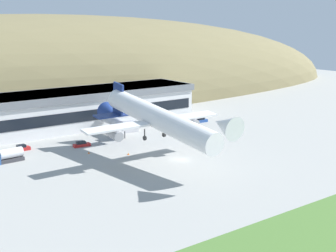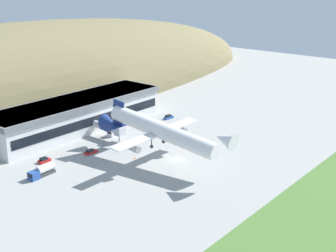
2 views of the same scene
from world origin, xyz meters
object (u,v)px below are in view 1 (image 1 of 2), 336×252
at_px(cargo_airplane, 157,118).
at_px(service_car_1, 22,148).
at_px(traffic_cone_1, 128,154).
at_px(jetway_0, 117,122).
at_px(terminal_building, 88,105).
at_px(traffic_cone_0, 89,152).
at_px(service_car_2, 201,120).
at_px(service_car_0, 82,144).
at_px(fuel_truck, 127,127).
at_px(box_truck, 6,156).

height_order(cargo_airplane, service_car_1, cargo_airplane).
bearing_deg(traffic_cone_1, jetway_0, 67.52).
height_order(terminal_building, traffic_cone_0, terminal_building).
bearing_deg(service_car_1, service_car_2, -0.95).
bearing_deg(service_car_0, fuel_truck, 20.35).
height_order(service_car_2, traffic_cone_1, service_car_2).
bearing_deg(jetway_0, terminal_building, 92.08).
bearing_deg(traffic_cone_0, traffic_cone_1, -42.53).
bearing_deg(service_car_0, box_truck, -172.89).
distance_m(terminal_building, traffic_cone_0, 33.73).
height_order(cargo_airplane, service_car_0, cargo_airplane).
height_order(fuel_truck, box_truck, box_truck).
height_order(service_car_0, service_car_1, service_car_1).
bearing_deg(service_car_2, cargo_airplane, -143.81).
bearing_deg(traffic_cone_0, terminal_building, 63.44).
bearing_deg(fuel_truck, traffic_cone_1, -120.74).
height_order(cargo_airplane, traffic_cone_0, cargo_airplane).
bearing_deg(fuel_truck, cargo_airplane, -107.72).
bearing_deg(traffic_cone_0, jetway_0, 38.97).
distance_m(service_car_1, traffic_cone_0, 18.01).
height_order(service_car_1, service_car_2, service_car_2).
distance_m(service_car_0, service_car_2, 45.65).
xyz_separation_m(jetway_0, service_car_0, (-13.92, -5.26, -3.41)).
bearing_deg(terminal_building, box_truck, -143.69).
bearing_deg(jetway_0, service_car_0, -159.29).
relative_size(jetway_0, service_car_2, 3.25).
bearing_deg(cargo_airplane, terminal_building, 84.66).
bearing_deg(jetway_0, traffic_cone_1, -112.48).
relative_size(jetway_0, service_car_0, 3.08).
distance_m(service_car_2, box_truck, 66.54).
xyz_separation_m(terminal_building, traffic_cone_1, (-7.37, -36.48, -6.26)).
bearing_deg(traffic_cone_1, cargo_airplane, -67.70).
height_order(cargo_airplane, service_car_2, cargo_airplane).
bearing_deg(cargo_airplane, jetway_0, 80.05).
xyz_separation_m(cargo_airplane, fuel_truck, (9.18, 28.73, -8.71)).
xyz_separation_m(cargo_airplane, service_car_1, (-23.32, 27.52, -9.56)).
bearing_deg(jetway_0, box_truck, -167.24).
xyz_separation_m(terminal_building, box_truck, (-34.03, -25.01, -5.04)).
bearing_deg(service_car_0, terminal_building, 59.32).
relative_size(service_car_1, box_truck, 0.46).
bearing_deg(service_car_1, box_truck, -128.77).
bearing_deg(terminal_building, service_car_0, -120.68).
height_order(service_car_1, traffic_cone_0, service_car_1).
bearing_deg(service_car_2, terminal_building, 150.98).
height_order(service_car_1, fuel_truck, fuel_truck).
xyz_separation_m(cargo_airplane, service_car_2, (36.26, 26.53, -9.53)).
relative_size(terminal_building, box_truck, 8.22).
xyz_separation_m(cargo_airplane, traffic_cone_1, (-3.23, 7.87, -9.92)).
height_order(service_car_0, traffic_cone_0, service_car_0).
height_order(cargo_airplane, fuel_truck, cargo_airplane).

